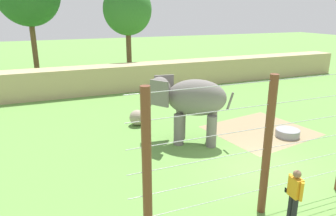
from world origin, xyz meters
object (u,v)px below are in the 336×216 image
object	(u,v)px
zookeeper	(294,195)
water_tub	(288,133)
elephant	(189,100)
enrichment_ball	(137,118)

from	to	relation	value
zookeeper	water_tub	world-z (taller)	zookeeper
elephant	zookeeper	bearing A→B (deg)	-88.87
enrichment_ball	water_tub	size ratio (longest dim) A/B	0.74
elephant	water_tub	bearing A→B (deg)	-14.94
zookeeper	water_tub	distance (m)	6.82
enrichment_ball	zookeeper	distance (m)	9.42
water_tub	elephant	bearing A→B (deg)	165.06
elephant	enrichment_ball	bearing A→B (deg)	117.71
zookeeper	water_tub	bearing A→B (deg)	48.79
elephant	water_tub	xyz separation A→B (m)	(4.59, -1.22, -1.77)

